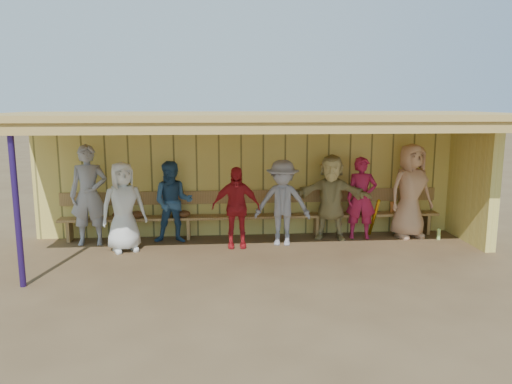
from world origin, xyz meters
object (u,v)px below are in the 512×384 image
player_a (89,195)px  player_c (173,202)px  player_b (123,207)px  player_g (361,198)px  player_h (411,191)px  player_f (331,197)px  player_d (236,207)px  bench (253,211)px  player_e (282,203)px

player_a → player_c: (1.57, 0.00, -0.16)m
player_b → player_g: (4.54, 0.49, -0.01)m
player_c → player_h: 4.69m
player_a → player_f: (4.65, 0.00, -0.11)m
player_d → player_h: (3.50, 0.42, 0.18)m
player_f → bench: size_ratio=0.22×
player_f → player_h: player_h is taller
player_e → player_g: bearing=23.2°
player_c → player_e: bearing=-7.2°
player_h → player_g: bearing=166.5°
player_a → player_e: bearing=-6.8°
player_d → player_g: (2.51, 0.42, 0.05)m
player_f → player_g: player_f is taller
player_c → player_e: size_ratio=0.97×
player_h → player_f: bearing=166.5°
player_c → player_d: (1.19, -0.42, -0.03)m
player_d → player_e: player_e is taller
player_e → player_g: player_g is taller
player_a → player_h: bearing=-1.5°
player_h → bench: (-3.13, 0.31, -0.41)m
player_h → bench: player_h is taller
player_c → bench: bearing=13.1°
player_a → player_g: size_ratio=1.18×
player_e → player_g: (1.62, 0.34, 0.00)m
player_a → player_f: bearing=-1.5°
player_g → player_h: bearing=9.7°
player_c → bench: (1.56, 0.31, -0.26)m
player_g → bench: player_g is taller
player_f → player_b: bearing=-158.9°
player_e → bench: (-0.51, 0.64, -0.28)m
player_b → player_h: player_h is taller
player_c → player_f: player_f is taller
player_b → player_c: bearing=6.7°
player_g → bench: (-2.13, 0.31, -0.29)m
player_a → bench: 3.17m
player_e → player_d: bearing=-163.5°
player_a → player_h: size_ratio=1.02×
player_h → bench: 3.17m
player_b → player_g: size_ratio=1.01×
player_a → player_b: (0.72, -0.49, -0.14)m
player_c → player_h: (4.69, 0.00, 0.15)m
player_a → player_f: 4.65m
player_a → player_h: (6.26, 0.00, -0.01)m
bench → player_b: bearing=-161.7°
player_a → player_e: 3.66m
player_a → player_g: player_a is taller
player_g → player_f: bearing=-170.3°
player_a → bench: bearing=4.1°
player_f → bench: player_f is taller
player_d → bench: (0.37, 0.72, -0.23)m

